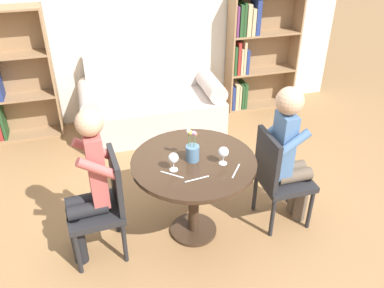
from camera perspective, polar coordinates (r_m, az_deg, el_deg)
ground_plane at (r=3.64m, az=0.22°, el=-12.07°), size 16.00×16.00×0.00m
back_wall at (r=5.03m, az=-7.34°, el=18.16°), size 5.20×0.05×2.70m
round_table at (r=3.25m, az=0.24°, el=-4.33°), size 0.99×0.99×0.75m
couch at (r=4.99m, az=-5.73°, el=5.40°), size 1.67×0.80×0.92m
bookshelf_right at (r=5.43m, az=8.52°, el=12.71°), size 0.92×0.28×1.52m
chair_left at (r=3.23m, az=-12.37°, el=-7.97°), size 0.45×0.45×0.90m
chair_right at (r=3.51m, az=11.98°, el=-4.29°), size 0.43×0.43×0.90m
person_left at (r=3.11m, az=-14.34°, el=-5.68°), size 0.43×0.36×1.30m
person_right at (r=3.43m, az=13.60°, el=-1.17°), size 0.42×0.34×1.30m
wine_glass_left at (r=3.01m, az=-2.62°, el=-2.04°), size 0.08×0.08×0.15m
wine_glass_right at (r=3.09m, az=4.44°, el=-1.20°), size 0.08×0.08×0.15m
flower_vase at (r=3.13m, az=0.06°, el=-0.95°), size 0.11×0.11×0.28m
knife_left_setting at (r=3.02m, az=-2.83°, el=-4.30°), size 0.15×0.13×0.00m
fork_left_setting at (r=2.97m, az=0.70°, el=-4.93°), size 0.19×0.03×0.00m
knife_right_setting at (r=3.07m, az=6.19°, el=-3.77°), size 0.12×0.16×0.00m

